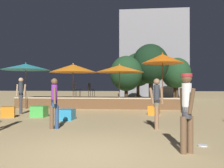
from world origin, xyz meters
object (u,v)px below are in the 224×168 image
(person_1, at_px, (187,109))
(bistro_chair_1, at_px, (90,88))
(background_tree_0, at_px, (150,64))
(frisbee_disc, at_px, (203,146))
(background_tree_3, at_px, (175,73))
(person_0, at_px, (54,102))
(bistro_chair_0, at_px, (76,88))
(background_tree_1, at_px, (138,70))
(patio_umbrella_2, at_px, (163,59))
(background_tree_2, at_px, (177,73))
(bistro_chair_2, at_px, (154,88))
(person_4, at_px, (157,102))
(patio_umbrella_0, at_px, (73,68))
(cube_seat_1, at_px, (39,112))
(patio_umbrella_3, at_px, (119,69))
(cube_seat_2, at_px, (154,110))
(person_3, at_px, (21,94))
(cube_seat_4, at_px, (8,112))
(cube_seat_5, at_px, (66,115))
(background_tree_4, at_px, (126,74))

(person_1, relative_size, bistro_chair_1, 1.85)
(background_tree_0, bearing_deg, frisbee_disc, -88.12)
(background_tree_0, xyz_separation_m, background_tree_3, (2.51, 3.69, -0.61))
(person_0, bearing_deg, bistro_chair_0, -103.07)
(background_tree_1, bearing_deg, patio_umbrella_2, -80.19)
(patio_umbrella_2, distance_m, background_tree_2, 10.00)
(bistro_chair_2, bearing_deg, patio_umbrella_2, -175.74)
(person_4, height_order, background_tree_3, background_tree_3)
(patio_umbrella_0, xyz_separation_m, background_tree_1, (3.92, 8.36, 0.43))
(patio_umbrella_2, relative_size, background_tree_0, 0.68)
(frisbee_disc, height_order, background_tree_1, background_tree_1)
(bistro_chair_1, relative_size, frisbee_disc, 4.05)
(cube_seat_1, bearing_deg, bistro_chair_2, 48.71)
(patio_umbrella_2, height_order, person_4, patio_umbrella_2)
(person_1, height_order, background_tree_2, background_tree_2)
(patio_umbrella_3, relative_size, cube_seat_2, 4.69)
(person_3, xyz_separation_m, bistro_chair_2, (6.85, 5.08, 0.24))
(cube_seat_2, relative_size, background_tree_2, 0.15)
(cube_seat_4, bearing_deg, cube_seat_5, -10.02)
(background_tree_0, height_order, background_tree_3, background_tree_0)
(patio_umbrella_0, height_order, background_tree_3, background_tree_3)
(cube_seat_2, xyz_separation_m, cube_seat_4, (-6.50, -1.68, 0.02))
(patio_umbrella_0, height_order, cube_seat_4, patio_umbrella_0)
(cube_seat_4, relative_size, person_1, 0.43)
(cube_seat_4, bearing_deg, patio_umbrella_3, 42.47)
(background_tree_0, height_order, background_tree_2, background_tree_0)
(bistro_chair_0, height_order, bistro_chair_2, same)
(cube_seat_5, relative_size, background_tree_0, 0.13)
(person_1, bearing_deg, bistro_chair_0, -89.96)
(cube_seat_4, bearing_deg, background_tree_0, 57.43)
(bistro_chair_1, xyz_separation_m, background_tree_4, (2.24, 3.51, 1.14))
(patio_umbrella_3, bearing_deg, background_tree_2, 63.84)
(cube_seat_4, relative_size, cube_seat_5, 1.11)
(cube_seat_4, bearing_deg, person_4, -20.36)
(patio_umbrella_0, distance_m, cube_seat_2, 5.86)
(cube_seat_1, relative_size, cube_seat_5, 0.97)
(cube_seat_1, bearing_deg, background_tree_0, 62.31)
(background_tree_0, distance_m, background_tree_1, 2.41)
(patio_umbrella_2, bearing_deg, cube_seat_2, -104.15)
(cube_seat_5, height_order, bistro_chair_0, bistro_chair_0)
(person_1, bearing_deg, bistro_chair_2, -114.94)
(background_tree_3, bearing_deg, person_4, -99.92)
(person_3, xyz_separation_m, frisbee_disc, (7.32, -5.91, -0.98))
(patio_umbrella_3, xyz_separation_m, background_tree_2, (4.81, 9.79, 0.23))
(cube_seat_4, distance_m, person_1, 8.56)
(patio_umbrella_2, relative_size, cube_seat_2, 5.39)
(bistro_chair_1, bearing_deg, cube_seat_2, -172.44)
(cube_seat_2, relative_size, cube_seat_5, 0.95)
(patio_umbrella_2, bearing_deg, person_1, -92.44)
(patio_umbrella_3, distance_m, person_4, 6.99)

